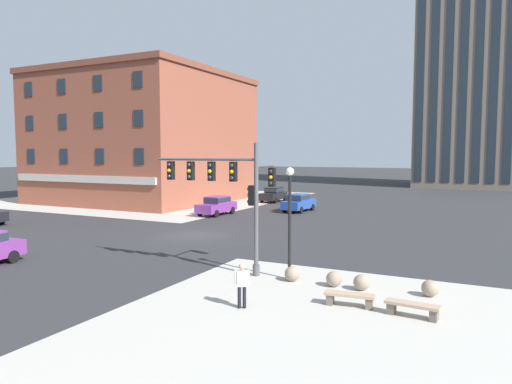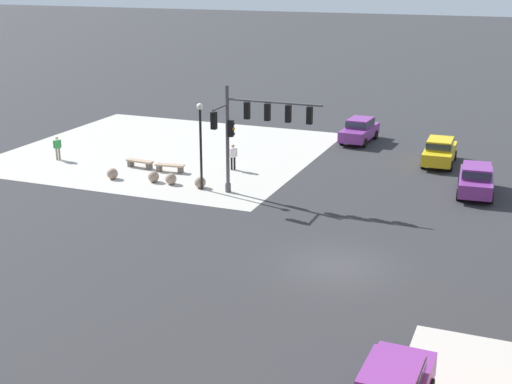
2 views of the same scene
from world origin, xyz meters
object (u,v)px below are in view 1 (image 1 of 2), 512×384
object	(u,v)px
street_lamp_corner_near	(290,209)
car_main_northbound_far	(299,202)
bollard_sphere_curb_c	(361,282)
bollard_sphere_curb_d	(430,288)
bench_mid_block	(412,308)
pedestrian_near_bench	(242,283)
car_main_northbound_near	(217,205)
traffic_signal_main	(231,188)
bollard_sphere_curb_b	(334,279)
bollard_sphere_curb_a	(292,274)
car_cross_eastbound	(274,194)
bench_near_signal	(349,298)

from	to	relation	value
street_lamp_corner_near	car_main_northbound_far	bearing A→B (deg)	110.34
bollard_sphere_curb_c	street_lamp_corner_near	distance (m)	4.29
bollard_sphere_curb_d	bench_mid_block	world-z (taller)	bollard_sphere_curb_d
street_lamp_corner_near	pedestrian_near_bench	bearing A→B (deg)	-90.40
car_main_northbound_near	car_main_northbound_far	xyz separation A→B (m)	(5.69, 5.62, 0.00)
traffic_signal_main	bollard_sphere_curb_b	world-z (taller)	traffic_signal_main
bollard_sphere_curb_a	car_main_northbound_near	world-z (taller)	car_main_northbound_near
bollard_sphere_curb_b	car_main_northbound_far	xyz separation A→B (m)	(-10.57, 23.12, 0.59)
bollard_sphere_curb_c	pedestrian_near_bench	bearing A→B (deg)	-128.62
bollard_sphere_curb_b	bollard_sphere_curb_c	size ratio (longest dim) A/B	1.00
pedestrian_near_bench	car_cross_eastbound	world-z (taller)	car_cross_eastbound
bollard_sphere_curb_d	bench_near_signal	world-z (taller)	bollard_sphere_curb_d
bollard_sphere_curb_d	bench_mid_block	distance (m)	2.72
bollard_sphere_curb_a	bollard_sphere_curb_d	xyz separation A→B (m)	(5.59, 0.34, 0.00)
bollard_sphere_curb_a	car_cross_eastbound	size ratio (longest dim) A/B	0.15
car_main_northbound_near	car_cross_eastbound	distance (m)	12.87
traffic_signal_main	bench_mid_block	distance (m)	9.58
bench_mid_block	street_lamp_corner_near	bearing A→B (deg)	154.80
traffic_signal_main	pedestrian_near_bench	bearing A→B (deg)	-56.66
bollard_sphere_curb_d	street_lamp_corner_near	bearing A→B (deg)	-179.09
bollard_sphere_curb_a	bollard_sphere_curb_c	world-z (taller)	same
bollard_sphere_curb_b	car_main_northbound_far	size ratio (longest dim) A/B	0.14
bollard_sphere_curb_a	car_main_northbound_far	bearing A→B (deg)	110.63
bollard_sphere_curb_c	street_lamp_corner_near	bearing A→B (deg)	175.42
car_main_northbound_far	bollard_sphere_curb_c	bearing A→B (deg)	-63.13
bollard_sphere_curb_a	bench_near_signal	xyz separation A→B (m)	(3.12, -2.21, -0.00)
bollard_sphere_curb_b	bench_mid_block	world-z (taller)	bollard_sphere_curb_b
car_main_northbound_near	bollard_sphere_curb_b	bearing A→B (deg)	-47.09
street_lamp_corner_near	bollard_sphere_curb_c	bearing A→B (deg)	-4.58
street_lamp_corner_near	bench_mid_block	bearing A→B (deg)	-25.20
bollard_sphere_curb_b	bollard_sphere_curb_c	bearing A→B (deg)	-0.79
bench_mid_block	car_main_northbound_far	world-z (taller)	car_main_northbound_far
bollard_sphere_curb_d	bollard_sphere_curb_b	bearing A→B (deg)	-174.83
bench_near_signal	car_main_northbound_far	bearing A→B (deg)	115.03
traffic_signal_main	bollard_sphere_curb_c	xyz separation A→B (m)	(6.18, -0.31, -3.59)
bollard_sphere_curb_d	car_main_northbound_far	world-z (taller)	car_main_northbound_far
bollard_sphere_curb_b	car_cross_eastbound	bearing A→B (deg)	118.43
bench_mid_block	pedestrian_near_bench	world-z (taller)	pedestrian_near_bench
bollard_sphere_curb_a	bollard_sphere_curb_c	xyz separation A→B (m)	(3.02, -0.01, 0.00)
bollard_sphere_curb_c	car_cross_eastbound	size ratio (longest dim) A/B	0.15
bollard_sphere_curb_c	car_main_northbound_near	distance (m)	24.70
street_lamp_corner_near	car_main_northbound_near	world-z (taller)	street_lamp_corner_near
traffic_signal_main	bench_mid_block	world-z (taller)	traffic_signal_main
bollard_sphere_curb_a	car_main_northbound_near	bearing A→B (deg)	129.45
bollard_sphere_curb_b	bollard_sphere_curb_d	size ratio (longest dim) A/B	1.00
bench_mid_block	car_cross_eastbound	bearing A→B (deg)	121.29
bollard_sphere_curb_b	car_main_northbound_near	size ratio (longest dim) A/B	0.15
bench_near_signal	car_main_northbound_far	size ratio (longest dim) A/B	0.41
bollard_sphere_curb_b	car_cross_eastbound	distance (m)	34.53
bench_mid_block	street_lamp_corner_near	size ratio (longest dim) A/B	0.37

